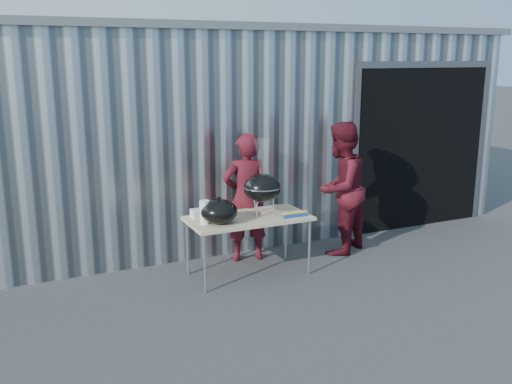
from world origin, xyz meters
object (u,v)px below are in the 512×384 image
folding_table (248,220)px  person_cook (246,198)px  kettle_grill (262,182)px  person_bystander (340,188)px

folding_table → person_cook: size_ratio=0.88×
folding_table → kettle_grill: (0.19, 0.01, 0.46)m
folding_table → kettle_grill: size_ratio=1.59×
folding_table → person_bystander: bearing=9.7°
folding_table → person_bystander: person_bystander is taller
kettle_grill → person_bystander: size_ratio=0.52×
person_cook → person_bystander: person_bystander is taller
kettle_grill → person_cook: person_cook is taller
person_cook → person_bystander: (1.29, -0.26, 0.06)m
kettle_grill → person_cook: (0.01, 0.50, -0.31)m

